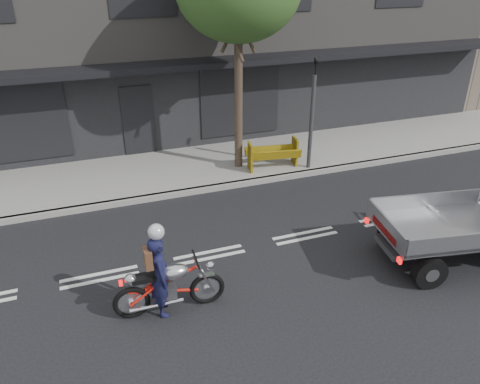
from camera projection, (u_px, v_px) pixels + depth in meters
name	position (u px, v px, depth m)	size (l,w,h in m)	color
ground	(209.00, 255.00, 10.54)	(80.00, 80.00, 0.00)	black
sidewalk	(166.00, 171.00, 14.44)	(32.00, 3.20, 0.15)	gray
kerb	(178.00, 193.00, 13.10)	(32.00, 0.20, 0.15)	gray
building_main	(124.00, 14.00, 18.21)	(26.00, 10.00, 8.00)	slate
traffic_light_pole	(311.00, 121.00, 13.87)	(0.12, 0.12, 3.50)	#2D2D30
motorcycle	(169.00, 286.00, 8.68)	(2.11, 0.61, 1.09)	black
rider	(160.00, 276.00, 8.51)	(0.59, 0.39, 1.63)	#131436
construction_barrier	(276.00, 156.00, 14.18)	(1.60, 0.64, 0.90)	yellow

